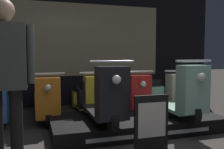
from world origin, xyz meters
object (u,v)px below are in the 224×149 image
object	(u,v)px
scooter_display_right	(171,94)
scooter_backrow_4	(163,95)
scooter_backrow_3	(127,97)
price_sign_board	(151,124)
scooter_backrow_1	(46,101)
scooter_display_left	(100,98)
scooter_backrow_2	(89,99)
person_left_browsing	(5,70)

from	to	relation	value
scooter_display_right	scooter_backrow_4	world-z (taller)	scooter_display_right
scooter_backrow_3	scooter_backrow_4	size ratio (longest dim) A/B	1.00
scooter_backrow_4	price_sign_board	world-z (taller)	scooter_backrow_4
scooter_backrow_1	scooter_backrow_3	world-z (taller)	same
scooter_backrow_4	price_sign_board	xyz separation A→B (m)	(-1.28, -2.04, 0.02)
scooter_display_left	scooter_backrow_2	world-z (taller)	scooter_display_left
scooter_backrow_3	scooter_display_right	bearing A→B (deg)	-75.62
scooter_display_left	scooter_backrow_4	bearing A→B (deg)	34.88
scooter_backrow_4	person_left_browsing	xyz separation A→B (m)	(-2.91, -2.00, 0.70)
scooter_backrow_1	scooter_backrow_2	size ratio (longest dim) A/B	1.00
scooter_display_left	scooter_backrow_1	bearing A→B (deg)	121.67
scooter_backrow_2	scooter_backrow_4	bearing A→B (deg)	0.00
person_left_browsing	scooter_backrow_2	bearing A→B (deg)	57.10
scooter_backrow_2	scooter_backrow_3	world-z (taller)	same
scooter_backrow_2	person_left_browsing	world-z (taller)	person_left_browsing
scooter_backrow_3	scooter_backrow_4	bearing A→B (deg)	0.00
person_left_browsing	price_sign_board	bearing A→B (deg)	-1.27
scooter_display_left	price_sign_board	distance (m)	0.97
scooter_backrow_3	person_left_browsing	xyz separation A→B (m)	(-2.11, -2.00, 0.70)
scooter_backrow_1	person_left_browsing	bearing A→B (deg)	-103.66
scooter_display_left	scooter_backrow_2	size ratio (longest dim) A/B	1.00
scooter_display_right	scooter_backrow_2	distance (m)	1.64
scooter_backrow_3	price_sign_board	xyz separation A→B (m)	(-0.47, -2.04, 0.02)
scooter_backrow_1	person_left_browsing	distance (m)	2.18
scooter_backrow_3	price_sign_board	world-z (taller)	scooter_backrow_3
price_sign_board	scooter_display_right	bearing A→B (deg)	47.85
scooter_display_right	scooter_display_left	bearing A→B (deg)	180.00
scooter_display_right	price_sign_board	xyz separation A→B (m)	(-0.78, -0.86, -0.20)
scooter_backrow_2	price_sign_board	distance (m)	2.07
scooter_backrow_1	person_left_browsing	xyz separation A→B (m)	(-0.49, -2.00, 0.70)
scooter_backrow_3	scooter_backrow_4	distance (m)	0.81
price_sign_board	person_left_browsing	bearing A→B (deg)	178.73
scooter_display_left	person_left_browsing	bearing A→B (deg)	-146.00
scooter_display_right	scooter_backrow_1	xyz separation A→B (m)	(-1.92, 1.18, -0.22)
scooter_backrow_2	price_sign_board	size ratio (longest dim) A/B	2.43
scooter_display_left	scooter_backrow_2	bearing A→B (deg)	86.17
scooter_backrow_3	person_left_browsing	world-z (taller)	person_left_browsing
scooter_display_right	scooter_backrow_3	world-z (taller)	scooter_display_right
scooter_display_left	price_sign_board	world-z (taller)	scooter_display_left
price_sign_board	scooter_backrow_3	bearing A→B (deg)	76.96
scooter_backrow_4	scooter_backrow_1	bearing A→B (deg)	180.00
scooter_backrow_4	price_sign_board	size ratio (longest dim) A/B	2.43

